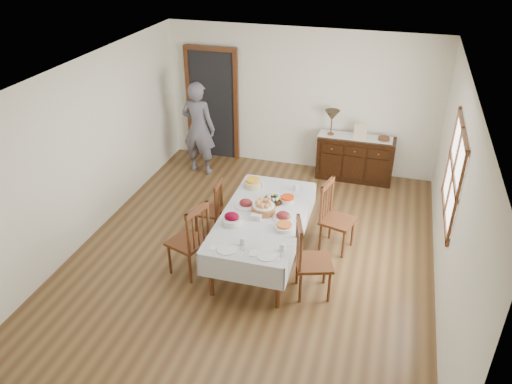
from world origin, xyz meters
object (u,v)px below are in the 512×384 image
(dining_table, at_px, (263,220))
(chair_right_far, at_px, (335,216))
(sideboard, at_px, (355,158))
(chair_left_near, at_px, (191,239))
(chair_right_near, at_px, (310,258))
(chair_left_far, at_px, (211,208))
(person, at_px, (198,125))
(table_lamp, at_px, (332,116))

(dining_table, height_order, chair_right_far, chair_right_far)
(sideboard, bearing_deg, dining_table, -108.57)
(chair_left_near, xyz_separation_m, chair_right_near, (1.58, 0.04, -0.01))
(dining_table, distance_m, chair_left_far, 1.01)
(chair_left_far, distance_m, chair_right_far, 1.82)
(chair_right_near, bearing_deg, sideboard, -21.41)
(chair_left_far, xyz_separation_m, person, (-0.95, 1.91, 0.47))
(chair_left_far, distance_m, sideboard, 3.06)
(chair_right_far, relative_size, person, 0.56)
(sideboard, xyz_separation_m, table_lamp, (-0.48, -0.01, 0.76))
(chair_right_near, bearing_deg, table_lamp, -13.29)
(chair_left_near, distance_m, chair_left_far, 0.97)
(chair_right_near, height_order, sideboard, chair_right_near)
(chair_right_far, height_order, sideboard, chair_right_far)
(chair_right_far, bearing_deg, chair_right_near, -173.18)
(chair_left_near, bearing_deg, dining_table, 142.96)
(chair_right_near, distance_m, table_lamp, 3.42)
(dining_table, relative_size, person, 1.17)
(chair_left_near, distance_m, table_lamp, 3.68)
(chair_left_near, bearing_deg, chair_left_far, -156.50)
(dining_table, bearing_deg, chair_right_far, 31.43)
(chair_right_far, distance_m, sideboard, 2.26)
(chair_right_near, relative_size, chair_right_far, 1.02)
(chair_right_far, height_order, table_lamp, table_lamp)
(sideboard, bearing_deg, chair_right_near, -93.38)
(dining_table, distance_m, chair_left_near, 1.01)
(chair_left_near, distance_m, chair_right_far, 2.07)
(dining_table, height_order, chair_right_near, chair_right_near)
(chair_right_near, bearing_deg, person, 24.61)
(chair_right_near, bearing_deg, chair_left_far, 42.97)
(chair_right_near, bearing_deg, chair_left_near, 73.35)
(chair_right_far, relative_size, table_lamp, 2.28)
(person, bearing_deg, dining_table, 133.67)
(chair_left_near, bearing_deg, chair_right_near, 110.05)
(chair_left_far, bearing_deg, table_lamp, 145.99)
(chair_right_near, xyz_separation_m, chair_right_far, (0.15, 1.09, -0.01))
(table_lamp, bearing_deg, chair_right_far, -79.27)
(chair_left_far, bearing_deg, chair_left_near, 0.55)
(chair_left_near, distance_m, sideboard, 3.83)
(sideboard, xyz_separation_m, person, (-2.81, -0.52, 0.52))
(dining_table, bearing_deg, table_lamp, 79.81)
(chair_left_near, height_order, chair_left_far, chair_left_near)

